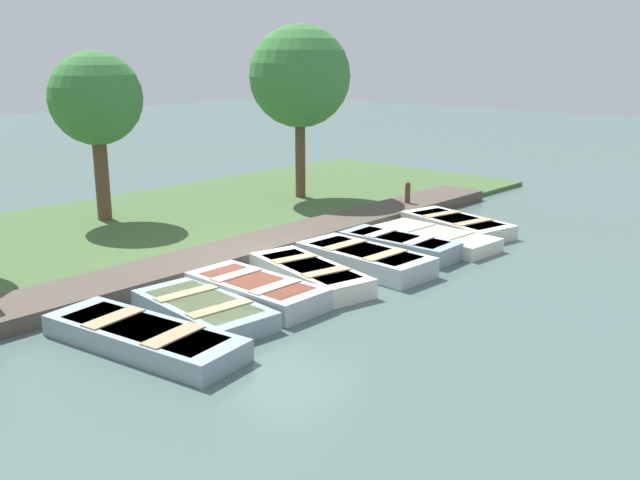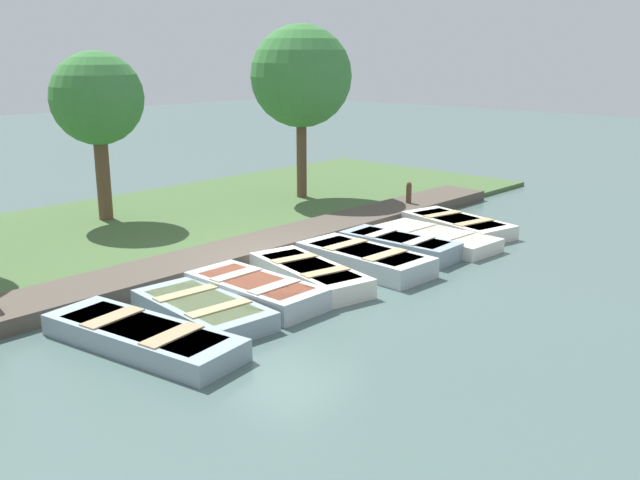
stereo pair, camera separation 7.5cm
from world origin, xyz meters
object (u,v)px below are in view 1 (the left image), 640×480
object	(u,v)px
rowboat_1	(203,310)
rowboat_5	(399,245)
rowboat_4	(365,259)
park_tree_left	(96,100)
rowboat_0	(143,337)
rowboat_7	(457,225)
rowboat_6	(435,238)
mooring_post_far	(408,197)
park_tree_center	(300,77)
rowboat_3	(310,274)
rowboat_2	(256,290)

from	to	relation	value
rowboat_1	rowboat_5	distance (m)	5.40
rowboat_4	park_tree_left	world-z (taller)	park_tree_left
rowboat_0	rowboat_7	distance (m)	9.33
rowboat_6	mooring_post_far	world-z (taller)	mooring_post_far
rowboat_0	rowboat_7	world-z (taller)	rowboat_7
rowboat_0	park_tree_center	xyz separation A→B (m)	(-5.80, 9.39, 3.44)
rowboat_5	mooring_post_far	xyz separation A→B (m)	(-2.26, 3.45, 0.24)
rowboat_1	park_tree_center	size ratio (longest dim) A/B	0.53
rowboat_4	rowboat_1	bearing A→B (deg)	-90.23
rowboat_1	rowboat_6	xyz separation A→B (m)	(0.20, 6.59, -0.01)
rowboat_5	rowboat_7	xyz separation A→B (m)	(-0.14, 2.58, -0.02)
rowboat_4	park_tree_center	world-z (taller)	park_tree_center
rowboat_1	rowboat_4	world-z (taller)	rowboat_4
park_tree_left	rowboat_3	bearing A→B (deg)	0.24
rowboat_0	rowboat_6	world-z (taller)	rowboat_0
rowboat_0	rowboat_2	bearing A→B (deg)	87.18
rowboat_1	mooring_post_far	world-z (taller)	mooring_post_far
park_tree_center	rowboat_7	bearing A→B (deg)	-0.71
rowboat_1	rowboat_7	world-z (taller)	rowboat_7
rowboat_6	rowboat_2	bearing A→B (deg)	-89.11
rowboat_3	rowboat_7	distance (m)	5.42
rowboat_2	rowboat_0	bearing A→B (deg)	-83.82
rowboat_0	rowboat_1	distance (m)	1.37
rowboat_3	rowboat_4	size ratio (longest dim) A/B	1.02
rowboat_2	rowboat_7	xyz separation A→B (m)	(-0.09, 6.79, -0.02)
rowboat_2	rowboat_3	size ratio (longest dim) A/B	0.89
rowboat_7	park_tree_center	xyz separation A→B (m)	(-5.44, 0.07, 3.43)
rowboat_3	rowboat_6	world-z (taller)	rowboat_3
rowboat_2	park_tree_left	xyz separation A→B (m)	(-7.21, 1.34, 2.95)
rowboat_1	rowboat_7	distance (m)	7.98
park_tree_left	park_tree_center	distance (m)	5.79
rowboat_3	rowboat_5	bearing A→B (deg)	101.98
rowboat_6	rowboat_1	bearing A→B (deg)	-88.62
mooring_post_far	park_tree_center	bearing A→B (deg)	-166.39
rowboat_4	rowboat_7	distance (m)	3.97
rowboat_2	mooring_post_far	xyz separation A→B (m)	(-2.21, 7.66, 0.24)
rowboat_2	park_tree_center	bearing A→B (deg)	128.88
rowboat_0	mooring_post_far	bearing A→B (deg)	94.71
rowboat_5	mooring_post_far	size ratio (longest dim) A/B	3.06
rowboat_4	rowboat_5	distance (m)	1.38
rowboat_2	rowboat_5	distance (m)	4.20
rowboat_0	rowboat_1	bearing A→B (deg)	92.11
rowboat_0	rowboat_5	distance (m)	6.75
rowboat_3	rowboat_5	world-z (taller)	rowboat_5
rowboat_4	rowboat_6	size ratio (longest dim) A/B	1.00
rowboat_6	rowboat_3	bearing A→B (deg)	-89.46
rowboat_6	rowboat_7	size ratio (longest dim) A/B	0.98
rowboat_1	park_tree_center	xyz separation A→B (m)	(-5.54, 8.05, 3.44)
rowboat_5	park_tree_center	xyz separation A→B (m)	(-5.58, 2.65, 3.41)
rowboat_4	rowboat_7	size ratio (longest dim) A/B	0.98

